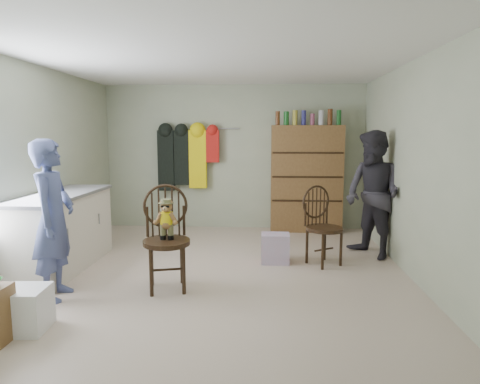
# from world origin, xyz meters

# --- Properties ---
(ground_plane) EXTENTS (5.00, 5.00, 0.00)m
(ground_plane) POSITION_xyz_m (0.00, 0.00, 0.00)
(ground_plane) COLOR beige
(ground_plane) RESTS_ON ground
(room_walls) EXTENTS (5.00, 5.00, 5.00)m
(room_walls) POSITION_xyz_m (0.00, 0.53, 1.58)
(room_walls) COLOR #ADB396
(room_walls) RESTS_ON ground
(counter) EXTENTS (0.64, 1.86, 0.94)m
(counter) POSITION_xyz_m (-1.95, 0.00, 0.47)
(counter) COLOR silver
(counter) RESTS_ON ground
(plastic_tub) EXTENTS (0.42, 0.40, 0.37)m
(plastic_tub) POSITION_xyz_m (-1.47, -1.66, 0.18)
(plastic_tub) COLOR white
(plastic_tub) RESTS_ON ground
(chair_front) EXTENTS (0.60, 0.60, 1.12)m
(chair_front) POSITION_xyz_m (-0.49, -0.58, 0.64)
(chair_front) COLOR black
(chair_front) RESTS_ON ground
(chair_far) EXTENTS (0.62, 0.62, 1.00)m
(chair_far) POSITION_xyz_m (1.28, 0.41, 0.54)
(chair_far) COLOR black
(chair_far) RESTS_ON ground
(striped_bag) EXTENTS (0.36, 0.28, 0.38)m
(striped_bag) POSITION_xyz_m (0.69, 0.41, 0.19)
(striped_bag) COLOR #E57284
(striped_bag) RESTS_ON ground
(person_left) EXTENTS (0.44, 0.62, 1.61)m
(person_left) POSITION_xyz_m (-1.56, -0.92, 0.81)
(person_left) COLOR #475283
(person_left) RESTS_ON ground
(person_right) EXTENTS (0.98, 1.04, 1.71)m
(person_right) POSITION_xyz_m (2.00, 0.76, 0.86)
(person_right) COLOR #2D2B33
(person_right) RESTS_ON ground
(dresser) EXTENTS (1.20, 0.39, 2.06)m
(dresser) POSITION_xyz_m (1.25, 2.30, 0.91)
(dresser) COLOR brown
(dresser) RESTS_ON ground
(coat_rack) EXTENTS (1.42, 0.12, 1.09)m
(coat_rack) POSITION_xyz_m (-0.83, 2.38, 1.25)
(coat_rack) COLOR #99999E
(coat_rack) RESTS_ON ground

